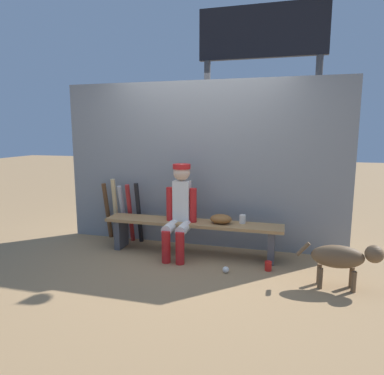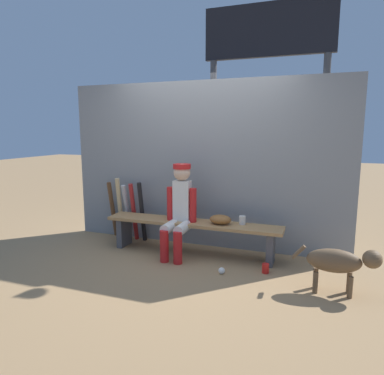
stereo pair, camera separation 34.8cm
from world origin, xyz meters
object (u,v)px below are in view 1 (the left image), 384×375
Objects in this scene: cup_on_ground at (268,266)px; player_seated at (179,207)px; bat_aluminum_red at (130,213)px; baseball at (226,270)px; dugout_bench at (192,229)px; bat_aluminum_black at (139,213)px; baseball_glove at (221,219)px; bat_aluminum_silver at (123,213)px; cup_on_bench at (242,219)px; bat_wood_dark at (107,211)px; dog at (343,257)px; bat_wood_natural at (116,210)px; scoreboard at (265,66)px.

player_seated is at bearing 170.28° from cup_on_ground.
baseball is at bearing -25.86° from bat_aluminum_red.
bat_aluminum_black is (-0.86, 0.23, 0.10)m from dugout_bench.
baseball_glove is 0.33× the size of bat_aluminum_silver.
bat_aluminum_black is at bearing 169.40° from baseball_glove.
cup_on_bench is (0.79, 0.18, -0.15)m from player_seated.
dugout_bench is 1.44m from bat_wood_dark.
cup_on_bench is at bearing 149.77° from dog.
baseball_glove reaches higher than dog.
dog is (1.77, -0.57, -0.01)m from dugout_bench.
baseball is 0.75m from cup_on_bench.
bat_aluminum_black is 8.14× the size of cup_on_bench.
dog is at bearing -18.01° from dugout_bench.
player_seated is at bearing -22.44° from bat_aluminum_red.
cup_on_bench is (-0.36, 0.38, 0.44)m from cup_on_ground.
player_seated is 1.40× the size of bat_wood_dark.
player_seated is 1.41× the size of bat_aluminum_silver.
player_seated is 1.10m from bat_aluminum_silver.
bat_aluminum_red is at bearing 154.14° from baseball.
dugout_bench is 1.09m from cup_on_ground.
cup_on_bench is 0.13× the size of dog.
bat_aluminum_black is 0.29m from bat_aluminum_silver.
baseball is at bearing -29.95° from player_seated.
cup_on_ground is at bearing -13.78° from bat_wood_natural.
dog is (1.12, -0.65, -0.16)m from cup_on_bench.
dog is at bearing -61.84° from scoreboard.
bat_wood_dark reaches higher than cup_on_bench.
scoreboard is (1.80, 0.99, 2.14)m from bat_aluminum_red.
player_seated reaches higher than cup_on_ground.
bat_aluminum_red is at bearing 173.99° from cup_on_bench.
scoreboard is (0.80, 1.24, 2.23)m from dugout_bench.
bat_wood_dark is (-0.55, 0.08, -0.02)m from bat_aluminum_black.
cup_on_ground is (0.47, 0.19, 0.02)m from baseball.
dog is (0.97, -1.81, -2.24)m from scoreboard.
player_seated is at bearing -17.89° from bat_wood_natural.
bat_wood_dark is 7.79× the size of cup_on_ground.
dugout_bench is 0.35m from player_seated.
scoreboard is at bearing 31.31° from bat_aluminum_black.
baseball is at bearing -72.65° from baseball_glove.
scoreboard is (0.26, 1.74, 2.54)m from baseball.
scoreboard is at bearing 82.78° from cup_on_bench.
bat_aluminum_silver is 1.90m from baseball.
bat_wood_natural is 8.46× the size of cup_on_ground.
bat_aluminum_black is 1.63m from baseball.
dugout_bench is at bearing -173.25° from cup_on_bench.
dugout_bench is 0.67m from cup_on_bench.
bat_aluminum_silver is at bearing 29.00° from bat_wood_natural.
bat_wood_dark is (-1.27, 0.42, -0.22)m from player_seated.
bat_wood_natural is (-1.09, 0.35, -0.18)m from player_seated.
dugout_bench is 21.36× the size of cup_on_bench.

